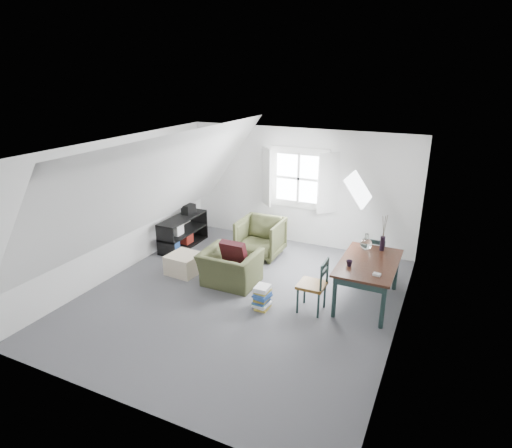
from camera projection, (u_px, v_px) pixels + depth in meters
The scene contains 24 objects.
floor at pixel (241, 297), 7.20m from camera, with size 5.50×5.50×0.00m, color #515156.
ceiling at pixel (239, 149), 6.36m from camera, with size 5.50×5.50×0.00m, color white.
wall_back at pixel (299, 187), 9.12m from camera, with size 5.00×5.00×0.00m, color silver.
wall_front at pixel (119, 311), 4.44m from camera, with size 5.00×5.00×0.00m, color silver.
wall_left at pixel (118, 207), 7.78m from camera, with size 5.50×5.50×0.00m, color silver.
wall_right at pixel (404, 255), 5.78m from camera, with size 5.50×5.50×0.00m, color silver.
slope_left at pixel (158, 185), 7.22m from camera, with size 5.50×5.50×0.00m, color white.
slope_right at pixel (338, 209), 5.98m from camera, with size 5.50×5.50×0.00m, color white.
dormer_window at pixel (298, 179), 8.99m from camera, with size 1.71×0.35×1.30m.
skylight at pixel (358, 189), 7.10m from camera, with size 0.55×0.75×0.04m, color white.
armchair_near at pixel (231, 284), 7.65m from camera, with size 0.97×0.85×0.63m, color #3D4125.
armchair_far at pixel (260, 255), 8.84m from camera, with size 0.84×0.87×0.79m, color #3D4125.
throw_pillow at pixel (234, 253), 7.59m from camera, with size 0.47×0.13×0.47m, color #3B1015.
ottoman at pixel (184, 264), 8.02m from camera, with size 0.56×0.56×0.37m, color #C5B499.
dining_table at pixel (369, 267), 6.84m from camera, with size 0.88×1.47×0.73m.
demijohn at pixel (366, 244), 7.21m from camera, with size 0.20×0.20×0.28m.
vase_twigs at pixel (382, 243), 7.18m from camera, with size 0.08×0.09×0.62m.
cup at pixel (349, 266), 6.65m from camera, with size 0.10×0.10×0.09m, color black.
paper_box at pixel (377, 274), 6.33m from camera, with size 0.11×0.07×0.04m, color white.
dining_chair_far at pixel (375, 258), 7.67m from camera, with size 0.39×0.39×0.83m.
dining_chair_near at pixel (314, 285), 6.65m from camera, with size 0.42×0.42×0.89m.
media_shelf at pixel (182, 234), 9.17m from camera, with size 0.43×1.29×0.66m.
electronics_box at pixel (189, 210), 9.26m from camera, with size 0.20×0.28×0.22m, color black.
magazine_stack at pixel (262, 297), 6.81m from camera, with size 0.28×0.34×0.38m.
Camera 1 is at (2.94, -5.64, 3.60)m, focal length 30.00 mm.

